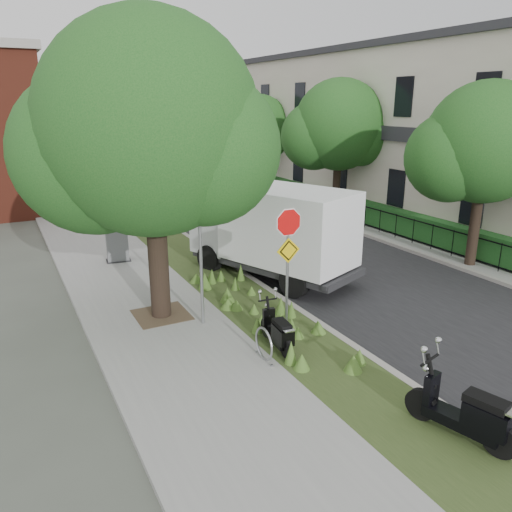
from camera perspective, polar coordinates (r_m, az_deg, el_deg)
The scene contains 21 objects.
ground at distance 13.24m, azimuth 10.07°, elevation -8.22°, with size 120.00×120.00×0.00m, color #4C5147.
sidewalk_near at distance 20.40m, azimuth -17.42°, elevation 0.61°, with size 3.50×60.00×0.12m, color gray.
verge at distance 21.01m, azimuth -10.07°, elevation 1.63°, with size 2.00×60.00×0.12m, color #32441D.
kerb_near at distance 21.31m, azimuth -7.51°, elevation 1.99°, with size 0.20×60.00×0.13m, color #9E9991.
road at distance 22.72m, azimuth 0.80°, elevation 2.94°, with size 7.00×60.00×0.01m, color black.
kerb_far at distance 24.51m, azimuth 8.04°, elevation 3.99°, with size 0.20×60.00×0.13m, color #9E9991.
footpath_far at distance 25.52m, azimuth 11.16°, elevation 4.35°, with size 3.20×60.00×0.12m, color gray.
street_tree_main at distance 12.70m, azimuth -12.37°, elevation 13.12°, with size 6.21×5.54×7.66m.
bare_post at distance 12.45m, azimuth -6.36°, elevation 0.76°, with size 0.08×0.08×4.00m.
bike_hoop at distance 11.22m, azimuth 0.91°, elevation -10.01°, with size 0.06×0.78×0.77m.
sign_assembly at distance 12.11m, azimuth 3.69°, elevation 1.37°, with size 0.94×0.08×3.22m.
fence_far at distance 24.79m, azimuth 9.42°, elevation 5.51°, with size 0.04×24.00×1.00m.
hedge_far at distance 25.21m, azimuth 10.71°, elevation 5.64°, with size 1.00×24.00×1.10m, color #184519.
terrace_houses at distance 27.13m, azimuth 17.29°, elevation 13.43°, with size 7.40×26.40×8.20m.
far_tree_a at distance 18.44m, azimuth 24.47°, elevation 11.09°, with size 4.60×4.10×6.22m.
far_tree_b at distance 24.20m, azimuth 9.28°, elevation 14.08°, with size 4.83×4.31×6.56m.
far_tree_c at distance 31.00m, azimuth 0.17°, elevation 14.20°, with size 4.37×3.89×5.93m.
scooter_near at distance 11.64m, azimuth 2.67°, elevation -9.00°, with size 0.43×1.61×0.76m.
scooter_far at distance 9.46m, azimuth 23.49°, elevation -16.69°, with size 0.76×1.94×0.95m.
box_truck at distance 16.20m, azimuth 2.18°, elevation 3.16°, with size 4.12×6.11×2.59m.
utility_cabinet at distance 18.54m, azimuth -15.57°, elevation 1.06°, with size 0.90×0.66×1.12m.
Camera 1 is at (-7.47, -9.35, 5.65)m, focal length 35.00 mm.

